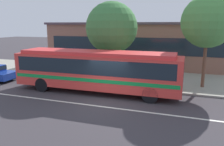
# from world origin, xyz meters

# --- Properties ---
(ground_plane) EXTENTS (120.00, 120.00, 0.00)m
(ground_plane) POSITION_xyz_m (0.00, 0.00, 0.00)
(ground_plane) COLOR #3A363B
(sidewalk_slab) EXTENTS (60.00, 8.00, 0.12)m
(sidewalk_slab) POSITION_xyz_m (0.00, 7.11, 0.06)
(sidewalk_slab) COLOR #999689
(sidewalk_slab) RESTS_ON ground_plane
(lane_stripe_center) EXTENTS (56.00, 0.16, 0.01)m
(lane_stripe_center) POSITION_xyz_m (0.00, -0.80, 0.00)
(lane_stripe_center) COLOR silver
(lane_stripe_center) RESTS_ON ground_plane
(transit_bus) EXTENTS (11.67, 2.63, 2.91)m
(transit_bus) POSITION_xyz_m (-1.31, 1.76, 1.69)
(transit_bus) COLOR #DE3A34
(transit_bus) RESTS_ON ground_plane
(pedestrian_waiting_near_sign) EXTENTS (0.48, 0.48, 1.57)m
(pedestrian_waiting_near_sign) POSITION_xyz_m (-2.92, 3.54, 1.03)
(pedestrian_waiting_near_sign) COLOR #343532
(pedestrian_waiting_near_sign) RESTS_ON sidewalk_slab
(bus_stop_sign) EXTENTS (0.14, 0.44, 2.45)m
(bus_stop_sign) POSITION_xyz_m (2.80, 3.85, 1.69)
(bus_stop_sign) COLOR gray
(bus_stop_sign) RESTS_ON sidewalk_slab
(street_tree_near_stop) EXTENTS (4.25, 4.25, 6.43)m
(street_tree_near_stop) POSITION_xyz_m (-1.47, 5.47, 4.42)
(street_tree_near_stop) COLOR brown
(street_tree_near_stop) RESTS_ON sidewalk_slab
(street_tree_mid_block) EXTENTS (3.73, 3.73, 6.64)m
(street_tree_mid_block) POSITION_xyz_m (5.81, 5.21, 4.89)
(street_tree_mid_block) COLOR brown
(street_tree_mid_block) RESTS_ON sidewalk_slab
(station_building) EXTENTS (21.86, 8.32, 4.92)m
(station_building) POSITION_xyz_m (-0.24, 14.05, 2.47)
(station_building) COLOR #895A4C
(station_building) RESTS_ON ground_plane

